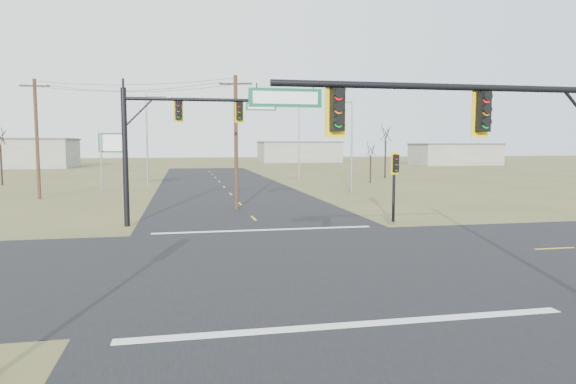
# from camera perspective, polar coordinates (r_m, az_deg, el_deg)

# --- Properties ---
(ground) EXTENTS (320.00, 320.00, 0.00)m
(ground) POSITION_cam_1_polar(r_m,az_deg,el_deg) (20.81, 0.58, -7.69)
(ground) COLOR olive
(ground) RESTS_ON ground
(road_ew) EXTENTS (160.00, 14.00, 0.02)m
(road_ew) POSITION_cam_1_polar(r_m,az_deg,el_deg) (20.81, 0.58, -7.67)
(road_ew) COLOR black
(road_ew) RESTS_ON ground
(road_ns) EXTENTS (14.00, 160.00, 0.02)m
(road_ns) POSITION_cam_1_polar(r_m,az_deg,el_deg) (20.81, 0.58, -7.66)
(road_ns) COLOR black
(road_ns) RESTS_ON ground
(stop_bar_near) EXTENTS (12.00, 0.40, 0.01)m
(stop_bar_near) POSITION_cam_1_polar(r_m,az_deg,el_deg) (13.85, 7.29, -14.41)
(stop_bar_near) COLOR silver
(stop_bar_near) RESTS_ON road_ns
(stop_bar_far) EXTENTS (12.00, 0.40, 0.01)m
(stop_bar_far) POSITION_cam_1_polar(r_m,az_deg,el_deg) (28.05, -2.63, -4.23)
(stop_bar_far) COLOR silver
(stop_bar_far) RESTS_ON road_ns
(mast_arm_near) EXTENTS (10.34, 0.48, 6.77)m
(mast_arm_near) POSITION_cam_1_polar(r_m,az_deg,el_deg) (14.65, 21.38, 5.93)
(mast_arm_near) COLOR black
(mast_arm_near) RESTS_ON ground
(mast_arm_far) EXTENTS (9.68, 0.58, 7.84)m
(mast_arm_far) POSITION_cam_1_polar(r_m,az_deg,el_deg) (30.38, -12.41, 6.97)
(mast_arm_far) COLOR black
(mast_arm_far) RESTS_ON ground
(pedestal_signal_ne) EXTENTS (0.65, 0.56, 4.25)m
(pedestal_signal_ne) POSITION_cam_1_polar(r_m,az_deg,el_deg) (31.40, 11.82, 2.37)
(pedestal_signal_ne) COLOR black
(pedestal_signal_ne) RESTS_ON ground
(utility_pole_near) EXTENTS (2.26, 0.75, 9.47)m
(utility_pole_near) POSITION_cam_1_polar(r_m,az_deg,el_deg) (36.46, -5.80, 5.69)
(utility_pole_near) COLOR #49301F
(utility_pole_near) RESTS_ON ground
(utility_pole_far) EXTENTS (2.48, 0.32, 10.15)m
(utility_pole_far) POSITION_cam_1_polar(r_m,az_deg,el_deg) (48.58, -26.13, 5.47)
(utility_pole_far) COLOR #49301F
(utility_pole_far) RESTS_ON ground
(highway_sign) EXTENTS (2.90, 1.16, 5.76)m
(highway_sign) POSITION_cam_1_polar(r_m,az_deg,el_deg) (53.81, -18.86, 4.45)
(highway_sign) COLOR gray
(highway_sign) RESTS_ON ground
(streetlight_a) EXTENTS (2.45, 0.22, 8.83)m
(streetlight_a) POSITION_cam_1_polar(r_m,az_deg,el_deg) (49.38, 6.88, 5.63)
(streetlight_a) COLOR gray
(streetlight_a) RESTS_ON ground
(streetlight_b) EXTENTS (3.07, 0.41, 10.99)m
(streetlight_b) POSITION_cam_1_polar(r_m,az_deg,el_deg) (69.43, 1.05, 6.59)
(streetlight_b) COLOR gray
(streetlight_b) RESTS_ON ground
(streetlight_c) EXTENTS (2.80, 0.36, 10.02)m
(streetlight_c) POSITION_cam_1_polar(r_m,az_deg,el_deg) (57.81, -15.20, 6.11)
(streetlight_c) COLOR gray
(streetlight_c) RESTS_ON ground
(bare_tree_b) EXTENTS (3.18, 3.18, 7.10)m
(bare_tree_b) POSITION_cam_1_polar(r_m,az_deg,el_deg) (66.45, -29.38, 5.53)
(bare_tree_b) COLOR black
(bare_tree_b) RESTS_ON ground
(bare_tree_c) EXTENTS (2.46, 2.46, 5.23)m
(bare_tree_c) POSITION_cam_1_polar(r_m,az_deg,el_deg) (62.09, 9.18, 4.75)
(bare_tree_c) COLOR black
(bare_tree_c) RESTS_ON ground
(bare_tree_d) EXTENTS (3.33, 3.33, 7.65)m
(bare_tree_d) POSITION_cam_1_polar(r_m,az_deg,el_deg) (71.69, 10.81, 6.45)
(bare_tree_d) COLOR black
(bare_tree_d) RESTS_ON ground
(warehouse_mid) EXTENTS (20.00, 12.00, 5.00)m
(warehouse_mid) POSITION_cam_1_polar(r_m,az_deg,el_deg) (133.10, 1.23, 4.43)
(warehouse_mid) COLOR #A29E90
(warehouse_mid) RESTS_ON ground
(warehouse_right) EXTENTS (18.00, 10.00, 4.50)m
(warehouse_right) POSITION_cam_1_polar(r_m,az_deg,el_deg) (120.43, 18.04, 3.95)
(warehouse_right) COLOR #A29E90
(warehouse_right) RESTS_ON ground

